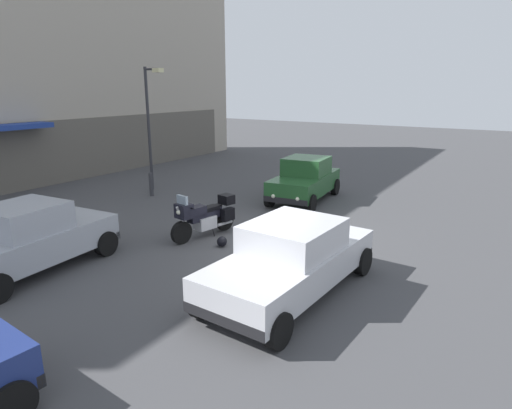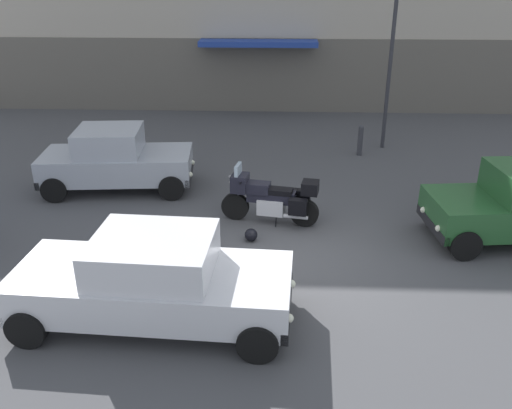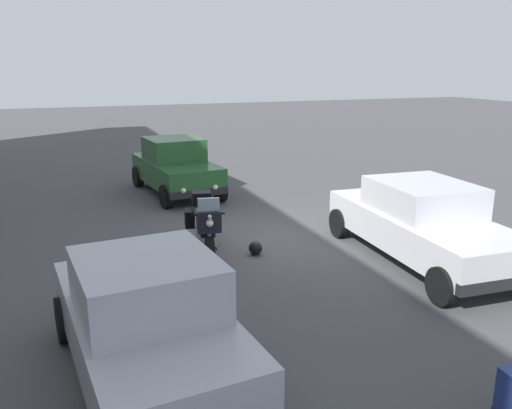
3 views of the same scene
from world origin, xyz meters
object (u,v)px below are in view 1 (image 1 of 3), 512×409
(car_wagon_end, at_px, (31,238))
(bollard_curbside, at_px, (151,183))
(car_sedan_far, at_px, (292,258))
(motorcycle, at_px, (205,216))
(helmet, at_px, (222,242))
(car_hatchback_near, at_px, (305,179))
(streetlamp_curbside, at_px, (151,117))

(car_wagon_end, distance_m, bollard_curbside, 7.37)
(car_sedan_far, bearing_deg, motorcycle, 67.04)
(helmet, relative_size, car_wagon_end, 0.07)
(car_sedan_far, xyz_separation_m, car_wagon_end, (-2.21, 5.67, 0.03))
(motorcycle, height_order, car_wagon_end, car_wagon_end)
(motorcycle, height_order, car_hatchback_near, car_hatchback_near)
(motorcycle, relative_size, helmet, 8.03)
(motorcycle, xyz_separation_m, bollard_curbside, (2.65, 4.88, -0.11))
(motorcycle, relative_size, car_hatchback_near, 0.56)
(helmet, height_order, car_wagon_end, car_wagon_end)
(car_wagon_end, bearing_deg, streetlamp_curbside, 20.90)
(car_sedan_far, bearing_deg, car_wagon_end, 114.41)
(car_hatchback_near, bearing_deg, streetlamp_curbside, -79.39)
(car_sedan_far, xyz_separation_m, bollard_curbside, (4.51, 8.68, -0.28))
(motorcycle, distance_m, car_wagon_end, 4.48)
(motorcycle, xyz_separation_m, car_sedan_far, (-1.86, -3.81, 0.16))
(streetlamp_curbside, bearing_deg, car_sedan_far, -119.80)
(helmet, distance_m, bollard_curbside, 6.56)
(motorcycle, bearing_deg, car_hatchback_near, -175.81)
(car_hatchback_near, height_order, car_wagon_end, same)
(motorcycle, distance_m, helmet, 1.11)
(helmet, relative_size, streetlamp_curbside, 0.06)
(motorcycle, xyz_separation_m, car_wagon_end, (-4.07, 1.86, 0.19))
(helmet, height_order, streetlamp_curbside, streetlamp_curbside)
(motorcycle, bearing_deg, bollard_curbside, -107.99)
(car_hatchback_near, xyz_separation_m, car_sedan_far, (-7.17, -3.22, -0.03))
(car_wagon_end, height_order, bollard_curbside, car_wagon_end)
(motorcycle, bearing_deg, car_wagon_end, -14.09)
(motorcycle, bearing_deg, car_sedan_far, 74.43)
(helmet, height_order, bollard_curbside, bollard_curbside)
(bollard_curbside, bearing_deg, motorcycle, -118.51)
(car_sedan_far, height_order, bollard_curbside, car_sedan_far)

